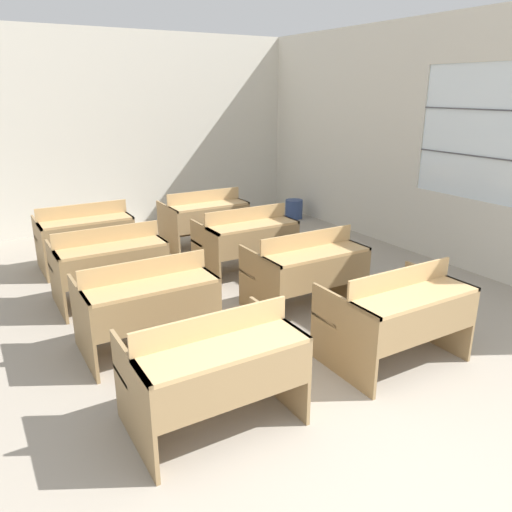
# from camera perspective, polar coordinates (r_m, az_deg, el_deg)

# --- Properties ---
(wall_back) EXTENTS (7.16, 0.06, 3.11)m
(wall_back) POSITION_cam_1_polar(r_m,az_deg,el_deg) (8.54, -18.45, 13.22)
(wall_back) COLOR beige
(wall_back) RESTS_ON ground_plane
(wall_right_with_window) EXTENTS (0.06, 6.90, 3.11)m
(wall_right_with_window) POSITION_cam_1_polar(r_m,az_deg,el_deg) (7.33, 17.60, 12.47)
(wall_right_with_window) COLOR beige
(wall_right_with_window) RESTS_ON ground_plane
(bench_front_left) EXTENTS (1.11, 0.79, 0.84)m
(bench_front_left) POSITION_cam_1_polar(r_m,az_deg,el_deg) (3.43, -4.91, -12.49)
(bench_front_left) COLOR #98794F
(bench_front_left) RESTS_ON ground_plane
(bench_front_right) EXTENTS (1.11, 0.79, 0.84)m
(bench_front_right) POSITION_cam_1_polar(r_m,az_deg,el_deg) (4.33, 15.78, -6.24)
(bench_front_right) COLOR #96774D
(bench_front_right) RESTS_ON ground_plane
(bench_second_left) EXTENTS (1.11, 0.79, 0.84)m
(bench_second_left) POSITION_cam_1_polar(r_m,az_deg,el_deg) (4.47, -12.41, -5.18)
(bench_second_left) COLOR #93744A
(bench_second_left) RESTS_ON ground_plane
(bench_second_right) EXTENTS (1.11, 0.79, 0.84)m
(bench_second_right) POSITION_cam_1_polar(r_m,az_deg,el_deg) (5.19, 5.73, -1.41)
(bench_second_right) COLOR #92744A
(bench_second_right) RESTS_ON ground_plane
(bench_third_left) EXTENTS (1.11, 0.79, 0.84)m
(bench_third_left) POSITION_cam_1_polar(r_m,az_deg,el_deg) (5.57, -16.44, -0.71)
(bench_third_left) COLOR olive
(bench_third_left) RESTS_ON ground_plane
(bench_third_right) EXTENTS (1.11, 0.79, 0.84)m
(bench_third_right) POSITION_cam_1_polar(r_m,az_deg,el_deg) (6.19, -1.14, 1.98)
(bench_third_right) COLOR #96774D
(bench_third_right) RESTS_ON ground_plane
(bench_back_left) EXTENTS (1.11, 0.79, 0.84)m
(bench_back_left) POSITION_cam_1_polar(r_m,az_deg,el_deg) (6.76, -18.98, 2.39)
(bench_back_left) COLOR #95764C
(bench_back_left) RESTS_ON ground_plane
(bench_back_right) EXTENTS (1.11, 0.79, 0.84)m
(bench_back_right) POSITION_cam_1_polar(r_m,az_deg,el_deg) (7.26, -5.92, 4.39)
(bench_back_right) COLOR #9A7C51
(bench_back_right) RESTS_ON ground_plane
(wastepaper_bin) EXTENTS (0.31, 0.31, 0.33)m
(wastepaper_bin) POSITION_cam_1_polar(r_m,az_deg,el_deg) (9.01, 4.36, 5.38)
(wastepaper_bin) COLOR #33477A
(wastepaper_bin) RESTS_ON ground_plane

